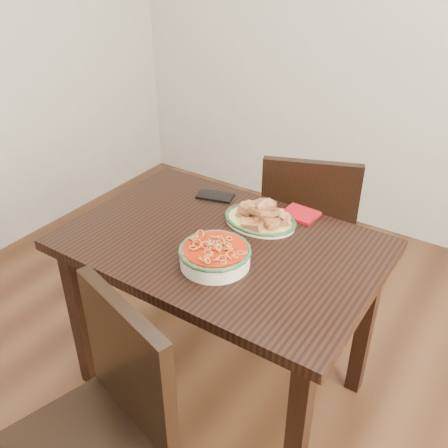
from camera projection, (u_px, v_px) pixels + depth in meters
The scene contains 9 objects.
floor at pixel (214, 398), 2.13m from camera, with size 3.50×3.50×0.00m, color #3C2213.
wall_back at pixel (395, 17), 2.70m from camera, with size 3.50×0.10×2.60m, color beige.
dining_table at pixel (221, 264), 1.87m from camera, with size 1.14×0.76×0.75m.
chair_far at pixel (307, 228), 2.37m from camera, with size 0.55×0.55×0.89m.
chair_near at pixel (102, 423), 1.45m from camera, with size 0.52×0.52×0.89m.
fish_plate at pixel (260, 213), 1.90m from camera, with size 0.28×0.22×0.11m.
noodle_bowl at pixel (215, 253), 1.67m from camera, with size 0.25×0.25×0.08m.
smartphone at pixel (215, 196), 2.10m from camera, with size 0.15×0.08×0.01m, color black.
napkin at pixel (300, 214), 1.97m from camera, with size 0.13×0.11×0.01m, color maroon.
Camera 1 is at (0.83, -1.17, 1.75)m, focal length 40.00 mm.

